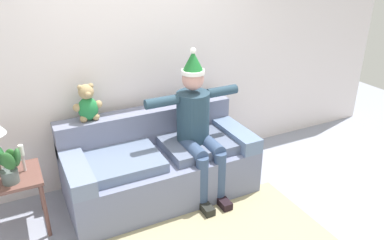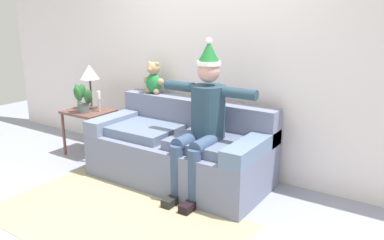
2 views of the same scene
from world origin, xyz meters
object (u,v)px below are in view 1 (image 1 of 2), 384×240
(couch, at_px, (159,163))
(candle_short, at_px, (22,154))
(teddy_bear, at_px, (88,104))
(side_table, at_px, (8,186))
(person_seated, at_px, (197,123))
(potted_plant, at_px, (8,163))

(couch, xyz_separation_m, candle_short, (-1.27, 0.03, 0.41))
(teddy_bear, relative_size, side_table, 0.66)
(person_seated, relative_size, side_table, 2.67)
(teddy_bear, relative_size, candle_short, 1.47)
(potted_plant, relative_size, candle_short, 1.45)
(person_seated, height_order, potted_plant, person_seated)
(potted_plant, xyz_separation_m, candle_short, (0.12, 0.15, -0.02))
(potted_plant, bearing_deg, couch, 4.75)
(person_seated, relative_size, potted_plant, 4.12)
(person_seated, distance_m, candle_short, 1.66)
(couch, xyz_separation_m, person_seated, (0.37, -0.16, 0.45))
(couch, distance_m, person_seated, 0.61)
(teddy_bear, height_order, candle_short, teddy_bear)
(teddy_bear, xyz_separation_m, side_table, (-0.82, -0.30, -0.52))
(candle_short, bearing_deg, potted_plant, -128.40)
(couch, distance_m, potted_plant, 1.46)
(couch, distance_m, candle_short, 1.34)
(teddy_bear, height_order, potted_plant, teddy_bear)
(candle_short, bearing_deg, couch, -1.43)
(couch, relative_size, person_seated, 1.25)
(teddy_bear, distance_m, side_table, 1.02)
(potted_plant, bearing_deg, teddy_bear, 27.76)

